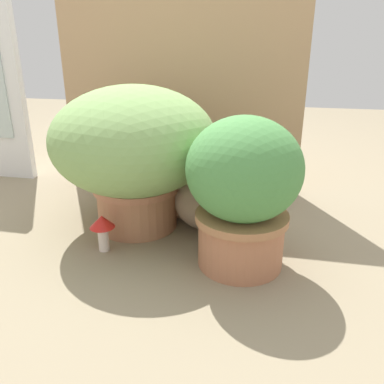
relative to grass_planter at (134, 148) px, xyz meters
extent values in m
plane|color=gray|center=(0.07, -0.04, -0.31)|extent=(6.00, 6.00, 0.00)
cube|color=tan|center=(0.06, 0.46, 0.16)|extent=(1.11, 0.03, 0.95)
cylinder|color=#AB724F|center=(0.00, 0.00, -0.22)|extent=(0.30, 0.30, 0.18)
cylinder|color=#B17153|center=(0.00, 0.00, -0.15)|extent=(0.32, 0.32, 0.02)
ellipsoid|color=#80A85E|center=(0.00, 0.00, 0.03)|extent=(0.60, 0.60, 0.39)
cylinder|color=#B37250|center=(0.41, -0.20, -0.22)|extent=(0.27, 0.27, 0.18)
cylinder|color=#AF774E|center=(0.41, -0.20, -0.15)|extent=(0.29, 0.29, 0.02)
ellipsoid|color=#4C8C47|center=(0.41, -0.20, 0.01)|extent=(0.35, 0.35, 0.32)
ellipsoid|color=tan|center=(0.27, 0.02, -0.20)|extent=(0.29, 0.21, 0.22)
ellipsoid|color=beige|center=(0.36, 0.00, -0.21)|extent=(0.09, 0.11, 0.11)
sphere|color=tan|center=(0.38, 0.00, -0.09)|extent=(0.13, 0.13, 0.11)
cone|color=tan|center=(0.38, 0.03, -0.03)|extent=(0.04, 0.04, 0.04)
cone|color=tan|center=(0.37, -0.03, -0.03)|extent=(0.04, 0.04, 0.04)
cylinder|color=tan|center=(0.16, 0.08, -0.29)|extent=(0.19, 0.07, 0.07)
cylinder|color=silver|center=(-0.05, -0.21, -0.27)|extent=(0.04, 0.04, 0.09)
cone|color=red|center=(-0.05, -0.21, -0.20)|extent=(0.09, 0.09, 0.04)
camera|label=1|loc=(0.48, -1.33, 0.38)|focal=37.26mm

